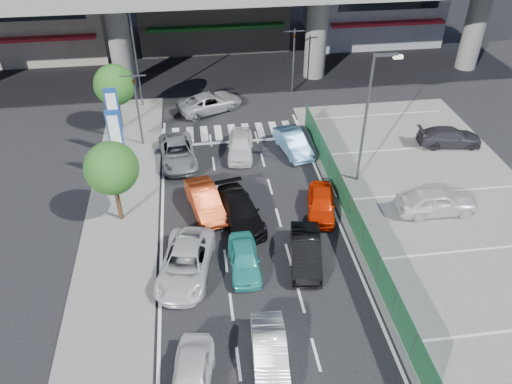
{
  "coord_description": "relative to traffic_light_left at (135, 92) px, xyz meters",
  "views": [
    {
      "loc": [
        -2.54,
        -18.14,
        17.46
      ],
      "look_at": [
        0.35,
        3.08,
        1.83
      ],
      "focal_mm": 35.0,
      "sensor_mm": 36.0,
      "label": 1
    }
  ],
  "objects": [
    {
      "name": "parking_lot",
      "position": [
        17.2,
        -10.0,
        -3.91
      ],
      "size": [
        12.0,
        28.0,
        0.06
      ],
      "primitive_type": "cube",
      "color": "#5A5B58",
      "rests_on": "ground"
    },
    {
      "name": "ground",
      "position": [
        6.2,
        -12.0,
        -3.94
      ],
      "size": [
        120.0,
        120.0,
        0.0
      ],
      "primitive_type": "plane",
      "color": "black",
      "rests_on": "ground"
    },
    {
      "name": "street_lamp_left",
      "position": [
        -0.13,
        6.0,
        0.83
      ],
      "size": [
        1.65,
        0.22,
        8.0
      ],
      "color": "#595B60",
      "rests_on": "ground"
    },
    {
      "name": "signboard_far",
      "position": [
        -1.4,
        -1.01,
        -0.87
      ],
      "size": [
        0.8,
        0.14,
        4.7
      ],
      "color": "#595B60",
      "rests_on": "ground"
    },
    {
      "name": "taxi_teal_mid",
      "position": [
        5.47,
        -12.63,
        -3.33
      ],
      "size": [
        1.44,
        3.58,
        1.22
      ],
      "primitive_type": "imported",
      "rotation": [
        0.0,
        0.0,
        -0.0
      ],
      "color": "teal",
      "rests_on": "ground"
    },
    {
      "name": "hatch_white_back_mid",
      "position": [
        5.85,
        -18.1,
        -3.31
      ],
      "size": [
        1.57,
        3.91,
        1.26
      ],
      "primitive_type": "imported",
      "rotation": [
        0.0,
        0.0,
        -0.06
      ],
      "color": "silver",
      "rests_on": "ground"
    },
    {
      "name": "sedan_white_mid_left",
      "position": [
        2.65,
        -12.63,
        -3.25
      ],
      "size": [
        3.24,
        5.32,
        1.38
      ],
      "primitive_type": "imported",
      "rotation": [
        0.0,
        0.0,
        -0.2
      ],
      "color": "silver",
      "rests_on": "ground"
    },
    {
      "name": "taxi_orange_right",
      "position": [
        10.21,
        -8.86,
        -3.3
      ],
      "size": [
        2.3,
        4.0,
        1.28
      ],
      "primitive_type": "imported",
      "rotation": [
        0.0,
        0.0,
        -0.22
      ],
      "color": "red",
      "rests_on": "ground"
    },
    {
      "name": "crossing_wagon_silver",
      "position": [
        4.86,
        4.54,
        -3.25
      ],
      "size": [
        5.42,
        4.06,
        1.37
      ],
      "primitive_type": "imported",
      "rotation": [
        0.0,
        0.0,
        1.98
      ],
      "color": "#9B9DA3",
      "rests_on": "ground"
    },
    {
      "name": "street_lamp_right",
      "position": [
        13.37,
        -6.0,
        0.83
      ],
      "size": [
        1.65,
        0.22,
        8.0
      ],
      "color": "#595B60",
      "rests_on": "ground"
    },
    {
      "name": "kei_truck_front_right",
      "position": [
        9.94,
        -2.19,
        -3.28
      ],
      "size": [
        2.21,
        4.2,
        1.32
      ],
      "primitive_type": "imported",
      "rotation": [
        0.0,
        0.0,
        0.21
      ],
      "color": "#5992C1",
      "rests_on": "ground"
    },
    {
      "name": "traffic_light_left",
      "position": [
        0.0,
        0.0,
        0.0
      ],
      "size": [
        1.6,
        1.24,
        5.2
      ],
      "color": "#595B60",
      "rests_on": "ground"
    },
    {
      "name": "traffic_cone",
      "position": [
        11.92,
        -5.68,
        -3.5
      ],
      "size": [
        0.48,
        0.48,
        0.76
      ],
      "primitive_type": "cone",
      "rotation": [
        0.0,
        0.0,
        -0.27
      ],
      "color": "#F45E0D",
      "rests_on": "parking_lot"
    },
    {
      "name": "wagon_silver_front_left",
      "position": [
        2.36,
        -2.37,
        -3.28
      ],
      "size": [
        2.6,
        4.91,
        1.32
      ],
      "primitive_type": "imported",
      "rotation": [
        0.0,
        0.0,
        0.09
      ],
      "color": "#96979D",
      "rests_on": "ground"
    },
    {
      "name": "van_white_back_left",
      "position": [
        2.72,
        -18.88,
        -3.27
      ],
      "size": [
        2.16,
        4.1,
        1.33
      ],
      "primitive_type": "imported",
      "rotation": [
        0.0,
        0.0,
        -0.16
      ],
      "color": "silver",
      "rests_on": "ground"
    },
    {
      "name": "taxi_orange_left",
      "position": [
        3.83,
        -7.8,
        -3.25
      ],
      "size": [
        2.31,
        4.4,
        1.38
      ],
      "primitive_type": "imported",
      "rotation": [
        0.0,
        0.0,
        0.21
      ],
      "color": "#CA4319",
      "rests_on": "ground"
    },
    {
      "name": "signboard_near",
      "position": [
        -1.0,
        -4.01,
        -0.87
      ],
      "size": [
        0.8,
        0.14,
        4.7
      ],
      "color": "#595B60",
      "rests_on": "ground"
    },
    {
      "name": "sidewalk_left",
      "position": [
        -0.8,
        -8.0,
        -3.88
      ],
      "size": [
        4.0,
        30.0,
        0.12
      ],
      "primitive_type": "cube",
      "color": "#5A5B58",
      "rests_on": "ground"
    },
    {
      "name": "sedan_black_mid",
      "position": [
        5.66,
        -8.98,
        -3.26
      ],
      "size": [
        2.78,
        4.94,
        1.35
      ],
      "primitive_type": "imported",
      "rotation": [
        0.0,
        0.0,
        0.2
      ],
      "color": "black",
      "rests_on": "ground"
    },
    {
      "name": "tree_near",
      "position": [
        -0.8,
        -8.0,
        -0.55
      ],
      "size": [
        2.8,
        2.8,
        4.8
      ],
      "color": "#382314",
      "rests_on": "ground"
    },
    {
      "name": "sedan_white_front_mid",
      "position": [
        6.45,
        -2.06,
        -3.25
      ],
      "size": [
        2.13,
        4.23,
        1.38
      ],
      "primitive_type": "imported",
      "rotation": [
        0.0,
        0.0,
        -0.13
      ],
      "color": "silver",
      "rests_on": "ground"
    },
    {
      "name": "parked_sedan_dgrey",
      "position": [
        20.55,
        -2.87,
        -3.26
      ],
      "size": [
        4.46,
        2.27,
        1.24
      ],
      "primitive_type": "imported",
      "rotation": [
        0.0,
        0.0,
        1.44
      ],
      "color": "#2D2C31",
      "rests_on": "parking_lot"
    },
    {
      "name": "parked_sedan_white",
      "position": [
        16.5,
        -9.72,
        -3.13
      ],
      "size": [
        4.41,
        1.83,
        1.49
      ],
      "primitive_type": "imported",
      "rotation": [
        0.0,
        0.0,
        1.56
      ],
      "color": "silver",
      "rests_on": "parking_lot"
    },
    {
      "name": "tree_far",
      "position": [
        -1.6,
        2.5,
        -0.55
      ],
      "size": [
        2.8,
        2.8,
        4.8
      ],
      "color": "#382314",
      "rests_on": "ground"
    },
    {
      "name": "traffic_light_right",
      "position": [
        11.7,
        7.0,
        0.0
      ],
      "size": [
        1.6,
        1.24,
        5.2
      ],
      "color": "#595B60",
      "rests_on": "ground"
    },
    {
      "name": "fence_run",
      "position": [
        11.5,
        -11.0,
        -3.04
      ],
      "size": [
        0.16,
        22.0,
        1.8
      ],
      "primitive_type": null,
      "color": "#1B4F2D",
      "rests_on": "ground"
    },
    {
      "name": "hatch_black_mid_right",
      "position": [
        8.52,
        -12.59,
        -3.27
      ],
      "size": [
        2.07,
        4.24,
        1.34
      ],
      "primitive_type": "imported",
      "rotation": [
        0.0,
        0.0,
        -0.17
      ],
      "color": "black",
      "rests_on": "ground"
    }
  ]
}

